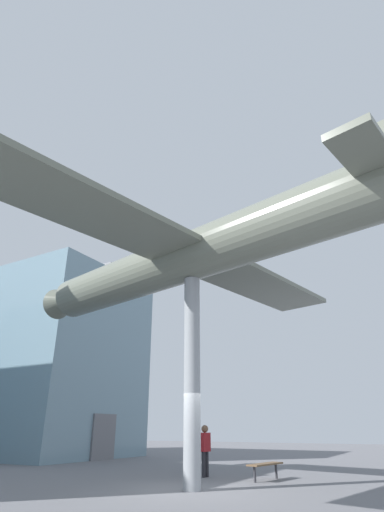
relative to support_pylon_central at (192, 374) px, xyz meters
name	(u,v)px	position (x,y,z in m)	size (l,w,h in m)	color
ground_plane	(192,491)	(0.00, 0.00, -3.05)	(80.00, 80.00, 0.00)	slate
glass_pavilion_right	(25,365)	(7.57, 17.18, 2.41)	(8.31, 14.70, 11.49)	#7593A3
support_pylon_central	(192,374)	(0.00, 0.00, 0.00)	(0.50, 0.50, 6.09)	#999EA3
suspended_airplane	(186,258)	(0.06, 0.26, 3.89)	(15.98, 15.99, 2.68)	slate
visitor_person	(205,447)	(3.13, 1.24, -2.09)	(0.43, 0.28, 1.67)	#232328
plaza_bench	(265,465)	(3.23, -0.94, -2.61)	(1.76, 0.70, 0.50)	brown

